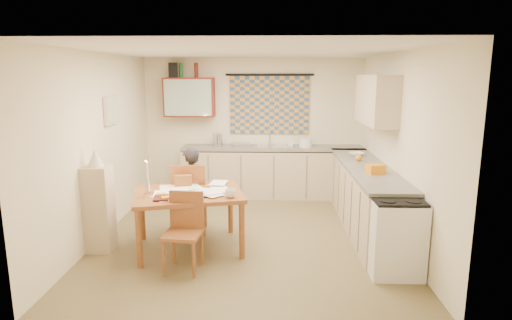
{
  "coord_description": "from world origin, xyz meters",
  "views": [
    {
      "loc": [
        0.29,
        -5.68,
        2.21
      ],
      "look_at": [
        0.11,
        0.2,
        1.02
      ],
      "focal_mm": 30.0,
      "sensor_mm": 36.0,
      "label": 1
    }
  ],
  "objects_px": {
    "counter_right": "(365,197)",
    "person": "(191,191)",
    "counter_back": "(274,172)",
    "shelf_stand": "(99,209)",
    "stove": "(395,236)",
    "dining_table": "(189,220)",
    "chair_far": "(190,211)"
  },
  "relations": [
    {
      "from": "dining_table",
      "to": "person",
      "type": "height_order",
      "value": "person"
    },
    {
      "from": "counter_back",
      "to": "chair_far",
      "type": "distance_m",
      "value": 2.25
    },
    {
      "from": "chair_far",
      "to": "counter_back",
      "type": "bearing_deg",
      "value": -127.09
    },
    {
      "from": "counter_right",
      "to": "dining_table",
      "type": "height_order",
      "value": "counter_right"
    },
    {
      "from": "dining_table",
      "to": "stove",
      "type": "bearing_deg",
      "value": -28.18
    },
    {
      "from": "stove",
      "to": "person",
      "type": "bearing_deg",
      "value": 154.55
    },
    {
      "from": "stove",
      "to": "dining_table",
      "type": "distance_m",
      "value": 2.5
    },
    {
      "from": "counter_right",
      "to": "chair_far",
      "type": "distance_m",
      "value": 2.53
    },
    {
      "from": "counter_back",
      "to": "shelf_stand",
      "type": "relative_size",
      "value": 3.02
    },
    {
      "from": "counter_right",
      "to": "shelf_stand",
      "type": "relative_size",
      "value": 2.7
    },
    {
      "from": "counter_right",
      "to": "person",
      "type": "height_order",
      "value": "person"
    },
    {
      "from": "counter_right",
      "to": "dining_table",
      "type": "distance_m",
      "value": 2.57
    },
    {
      "from": "chair_far",
      "to": "shelf_stand",
      "type": "bearing_deg",
      "value": 27.01
    },
    {
      "from": "person",
      "to": "shelf_stand",
      "type": "height_order",
      "value": "person"
    },
    {
      "from": "counter_right",
      "to": "dining_table",
      "type": "xyz_separation_m",
      "value": [
        -2.42,
        -0.87,
        -0.07
      ]
    },
    {
      "from": "counter_back",
      "to": "shelf_stand",
      "type": "distance_m",
      "value": 3.39
    },
    {
      "from": "counter_back",
      "to": "person",
      "type": "bearing_deg",
      "value": -121.84
    },
    {
      "from": "counter_back",
      "to": "chair_far",
      "type": "bearing_deg",
      "value": -121.93
    },
    {
      "from": "counter_back",
      "to": "stove",
      "type": "bearing_deg",
      "value": -66.83
    },
    {
      "from": "counter_right",
      "to": "counter_back",
      "type": "bearing_deg",
      "value": 129.51
    },
    {
      "from": "chair_far",
      "to": "person",
      "type": "xyz_separation_m",
      "value": [
        0.01,
        0.01,
        0.3
      ]
    },
    {
      "from": "counter_back",
      "to": "stove",
      "type": "relative_size",
      "value": 3.76
    },
    {
      "from": "stove",
      "to": "counter_back",
      "type": "bearing_deg",
      "value": 113.17
    },
    {
      "from": "counter_back",
      "to": "shelf_stand",
      "type": "height_order",
      "value": "shelf_stand"
    },
    {
      "from": "stove",
      "to": "person",
      "type": "distance_m",
      "value": 2.77
    },
    {
      "from": "counter_back",
      "to": "counter_right",
      "type": "bearing_deg",
      "value": -50.49
    },
    {
      "from": "person",
      "to": "shelf_stand",
      "type": "distance_m",
      "value": 1.24
    },
    {
      "from": "dining_table",
      "to": "shelf_stand",
      "type": "distance_m",
      "value": 1.14
    },
    {
      "from": "stove",
      "to": "chair_far",
      "type": "bearing_deg",
      "value": 154.9
    },
    {
      "from": "stove",
      "to": "shelf_stand",
      "type": "relative_size",
      "value": 0.8
    },
    {
      "from": "stove",
      "to": "dining_table",
      "type": "relative_size",
      "value": 0.57
    },
    {
      "from": "person",
      "to": "counter_back",
      "type": "bearing_deg",
      "value": -155.36
    }
  ]
}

